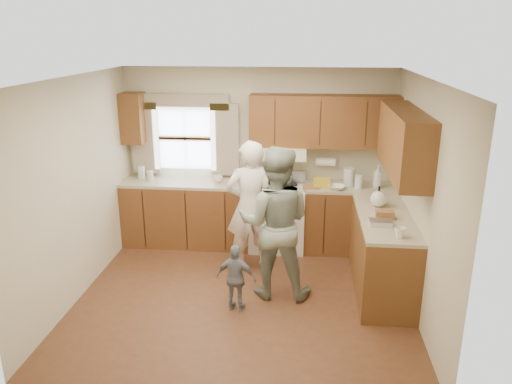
# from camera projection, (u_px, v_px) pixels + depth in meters

# --- Properties ---
(room) EXTENTS (3.80, 3.80, 3.80)m
(room) POSITION_uv_depth(u_px,v_px,m) (243.00, 194.00, 5.47)
(room) COLOR #4F2D18
(room) RESTS_ON ground
(kitchen_fixtures) EXTENTS (3.80, 2.25, 2.15)m
(kitchen_fixtures) POSITION_uv_depth(u_px,v_px,m) (300.00, 200.00, 6.56)
(kitchen_fixtures) COLOR #46290F
(kitchen_fixtures) RESTS_ON ground
(stove) EXTENTS (0.76, 0.67, 1.07)m
(stove) POSITION_uv_depth(u_px,v_px,m) (277.00, 216.00, 7.04)
(stove) COLOR silver
(stove) RESTS_ON ground
(woman_left) EXTENTS (0.71, 0.56, 1.69)m
(woman_left) POSITION_uv_depth(u_px,v_px,m) (250.00, 206.00, 6.30)
(woman_left) COLOR white
(woman_left) RESTS_ON ground
(woman_right) EXTENTS (0.89, 0.70, 1.77)m
(woman_right) POSITION_uv_depth(u_px,v_px,m) (275.00, 223.00, 5.64)
(woman_right) COLOR #263D32
(woman_right) RESTS_ON ground
(child) EXTENTS (0.48, 0.26, 0.77)m
(child) POSITION_uv_depth(u_px,v_px,m) (236.00, 278.00, 5.44)
(child) COLOR gray
(child) RESTS_ON ground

